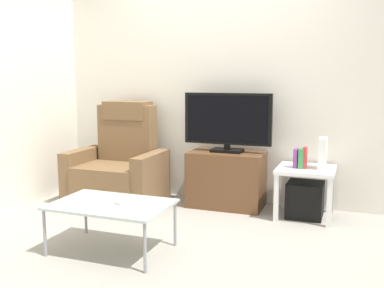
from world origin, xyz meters
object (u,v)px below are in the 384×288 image
subwoofer_box (305,200)px  book_rightmost (305,158)px  side_table (306,176)px  book_middle (301,158)px  cell_phone (125,202)px  coffee_table (111,206)px  book_leftmost (296,158)px  recliner_armchair (119,167)px  television (227,121)px  game_console (323,153)px  tv_stand (226,179)px

subwoofer_box → book_rightmost: book_rightmost is taller
side_table → book_middle: book_middle is taller
subwoofer_box → cell_phone: cell_phone is taller
coffee_table → book_rightmost: bearing=47.0°
book_middle → book_rightmost: bearing=0.0°
cell_phone → book_middle: bearing=75.2°
subwoofer_box → book_leftmost: book_leftmost is taller
recliner_armchair → cell_phone: bearing=-53.1°
coffee_table → cell_phone: cell_phone is taller
book_rightmost → television: bearing=172.4°
television → book_leftmost: 0.79m
subwoofer_box → book_middle: bearing=-156.6°
book_middle → book_rightmost: book_rightmost is taller
coffee_table → television: bearing=71.6°
recliner_armchair → book_middle: bearing=8.5°
side_table → cell_phone: side_table is taller
side_table → game_console: (0.15, 0.01, 0.23)m
tv_stand → coffee_table: (-0.50, -1.48, 0.07)m
book_rightmost → game_console: 0.17m
side_table → book_leftmost: (-0.10, -0.02, 0.17)m
subwoofer_box → coffee_table: (-1.31, -1.41, 0.19)m
coffee_table → tv_stand: bearing=71.4°
book_rightmost → coffee_table: 1.91m
coffee_table → game_console: bearing=44.2°
subwoofer_box → cell_phone: bearing=-131.6°
book_middle → side_table: bearing=23.4°
tv_stand → game_console: bearing=-3.4°
book_middle → television: bearing=172.1°
subwoofer_box → recliner_armchair: bearing=-176.3°
recliner_armchair → subwoofer_box: 1.99m
tv_stand → book_rightmost: book_rightmost is taller
book_leftmost → book_rightmost: book_rightmost is taller
television → side_table: 0.96m
coffee_table → cell_phone: bearing=24.5°
tv_stand → coffee_table: 1.56m
subwoofer_box → game_console: size_ratio=1.15×
tv_stand → game_console: game_console is taller
book_rightmost → cell_phone: (-1.20, -1.34, -0.20)m
coffee_table → recliner_armchair: bearing=117.4°
game_console → coffee_table: 2.05m
television → game_console: television is taller
television → side_table: (0.81, -0.09, -0.49)m
game_console → recliner_armchair: bearing=-176.3°
recliner_armchair → subwoofer_box: recliner_armchair is taller
tv_stand → subwoofer_box: tv_stand is taller
subwoofer_box → game_console: bearing=3.9°
recliner_armchair → coffee_table: (0.66, -1.28, -0.01)m
tv_stand → book_middle: size_ratio=4.06×
tv_stand → book_leftmost: (0.71, -0.09, 0.29)m
book_rightmost → game_console: (0.16, 0.03, 0.05)m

